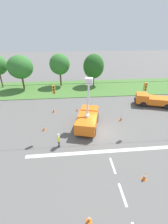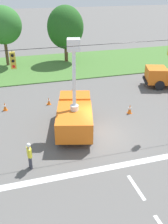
{
  "view_description": "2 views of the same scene",
  "coord_description": "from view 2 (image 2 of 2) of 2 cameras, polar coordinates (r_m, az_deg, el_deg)",
  "views": [
    {
      "loc": [
        -3.81,
        -15.86,
        11.46
      ],
      "look_at": [
        -2.09,
        1.9,
        2.06
      ],
      "focal_mm": 24.0,
      "sensor_mm": 36.0,
      "label": 1
    },
    {
      "loc": [
        -5.82,
        -15.36,
        10.14
      ],
      "look_at": [
        -1.15,
        0.6,
        1.76
      ],
      "focal_mm": 42.0,
      "sensor_mm": 36.0,
      "label": 2
    }
  ],
  "objects": [
    {
      "name": "ground_plane",
      "position": [
        19.3,
        3.78,
        -5.01
      ],
      "size": [
        200.0,
        200.0,
        0.0
      ],
      "primitive_type": "plane",
      "color": "#605E5B"
    },
    {
      "name": "grass_verge",
      "position": [
        35.33,
        -6.25,
        9.99
      ],
      "size": [
        56.0,
        12.0,
        0.1
      ],
      "primitive_type": "cube",
      "color": "#477533",
      "rests_on": "ground"
    },
    {
      "name": "lane_markings",
      "position": [
        15.52,
        10.4,
        -14.57
      ],
      "size": [
        17.6,
        15.25,
        0.01
      ],
      "color": "silver",
      "rests_on": "ground"
    },
    {
      "name": "signal_gantry",
      "position": [
        17.42,
        3.92,
        6.91
      ],
      "size": [
        26.2,
        0.33,
        7.2
      ],
      "color": "slate",
      "rests_on": "ground"
    },
    {
      "name": "tree_centre",
      "position": [
        35.66,
        -17.23,
        17.58
      ],
      "size": [
        4.61,
        4.42,
        7.5
      ],
      "color": "brown",
      "rests_on": "ground"
    },
    {
      "name": "tree_east",
      "position": [
        36.22,
        -4.07,
        17.88
      ],
      "size": [
        4.81,
        4.45,
        7.4
      ],
      "color": "brown",
      "rests_on": "ground"
    },
    {
      "name": "utility_truck_bucket_lift",
      "position": [
        19.36,
        -2.04,
        -0.24
      ],
      "size": [
        3.92,
        6.23,
        6.65
      ],
      "color": "orange",
      "rests_on": "ground"
    },
    {
      "name": "road_worker",
      "position": [
        15.91,
        -11.79,
        -8.99
      ],
      "size": [
        0.28,
        0.65,
        1.77
      ],
      "color": "#383842",
      "rests_on": "ground"
    },
    {
      "name": "traffic_cone_foreground_right",
      "position": [
        25.63,
        -2.59,
        4.34
      ],
      "size": [
        0.36,
        0.36,
        0.77
      ],
      "color": "orange",
      "rests_on": "ground"
    },
    {
      "name": "traffic_cone_mid_left",
      "position": [
        24.0,
        -7.68,
        2.4
      ],
      "size": [
        0.36,
        0.36,
        0.7
      ],
      "color": "orange",
      "rests_on": "ground"
    },
    {
      "name": "traffic_cone_lane_edge_a",
      "position": [
        23.69,
        -16.86,
        1.18
      ],
      "size": [
        0.36,
        0.36,
        0.76
      ],
      "color": "orange",
      "rests_on": "ground"
    },
    {
      "name": "traffic_cone_far_left",
      "position": [
        22.49,
        9.93,
        0.68
      ],
      "size": [
        0.36,
        0.36,
        0.82
      ],
      "color": "orange",
      "rests_on": "ground"
    }
  ]
}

